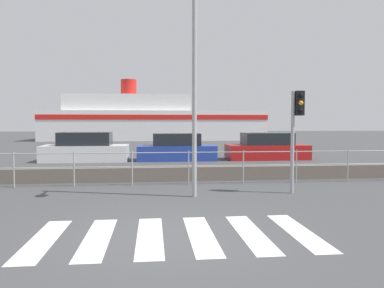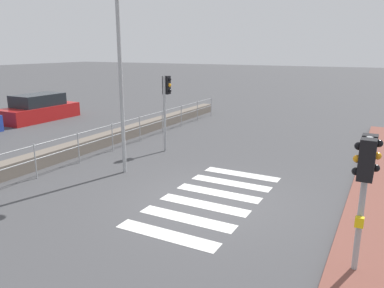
{
  "view_description": "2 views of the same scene",
  "coord_description": "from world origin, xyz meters",
  "views": [
    {
      "loc": [
        -0.24,
        -6.47,
        1.99
      ],
      "look_at": [
        0.65,
        2.0,
        1.5
      ],
      "focal_mm": 35.0,
      "sensor_mm": 36.0,
      "label": 1
    },
    {
      "loc": [
        -8.24,
        -3.87,
        3.85
      ],
      "look_at": [
        0.94,
        1.0,
        1.2
      ],
      "focal_mm": 35.0,
      "sensor_mm": 36.0,
      "label": 2
    }
  ],
  "objects": [
    {
      "name": "parked_car_blue",
      "position": [
        1.0,
        13.25,
        0.6
      ],
      "size": [
        4.11,
        1.78,
        1.42
      ],
      "color": "#233D9E",
      "rests_on": "ground_plane"
    },
    {
      "name": "harbor_fence",
      "position": [
        -0.0,
        5.4,
        0.72
      ],
      "size": [
        23.34,
        0.04,
        1.09
      ],
      "color": "#9EA0A3",
      "rests_on": "ground_plane"
    },
    {
      "name": "ground_plane",
      "position": [
        0.0,
        0.0,
        0.0
      ],
      "size": [
        160.0,
        160.0,
        0.0
      ],
      "primitive_type": "plane",
      "color": "#424244"
    },
    {
      "name": "parked_car_red",
      "position": [
        5.92,
        13.25,
        0.61
      ],
      "size": [
        4.33,
        1.83,
        1.43
      ],
      "color": "#B21919",
      "rests_on": "ground_plane"
    },
    {
      "name": "parked_car_white",
      "position": [
        -3.7,
        13.25,
        0.64
      ],
      "size": [
        4.33,
        1.88,
        1.49
      ],
      "color": "silver",
      "rests_on": "ground_plane"
    },
    {
      "name": "traffic_light_far",
      "position": [
        3.75,
        3.6,
        2.11
      ],
      "size": [
        0.34,
        0.32,
        2.87
      ],
      "color": "#9EA0A3",
      "rests_on": "ground_plane"
    },
    {
      "name": "ferry_boat",
      "position": [
        -0.61,
        37.27,
        2.19
      ],
      "size": [
        24.82,
        6.94,
        6.91
      ],
      "color": "white",
      "rests_on": "ground_plane"
    },
    {
      "name": "streetlamp",
      "position": [
        0.86,
        3.23,
        3.45
      ],
      "size": [
        0.32,
        0.96,
        5.53
      ],
      "color": "#9EA0A3",
      "rests_on": "ground_plane"
    },
    {
      "name": "crosswalk",
      "position": [
        0.15,
        0.0,
        0.0
      ],
      "size": [
        4.95,
        2.4,
        0.01
      ],
      "color": "silver",
      "rests_on": "ground_plane"
    },
    {
      "name": "seawall",
      "position": [
        0.0,
        6.28,
        0.24
      ],
      "size": [
        25.89,
        0.55,
        0.48
      ],
      "color": "#6B6056",
      "rests_on": "ground_plane"
    }
  ]
}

